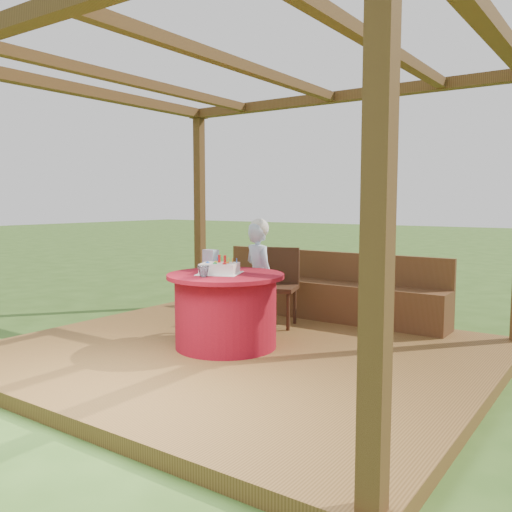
{
  "coord_description": "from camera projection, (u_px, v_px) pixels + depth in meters",
  "views": [
    {
      "loc": [
        3.04,
        -4.12,
        1.54
      ],
      "look_at": [
        0.0,
        0.25,
        1.0
      ],
      "focal_mm": 38.0,
      "sensor_mm": 36.0,
      "label": 1
    }
  ],
  "objects": [
    {
      "name": "ground",
      "position": [
        241.0,
        361.0,
        5.25
      ],
      "size": [
        60.0,
        60.0,
        0.0
      ],
      "primitive_type": "plane",
      "color": "#30541C",
      "rests_on": "ground"
    },
    {
      "name": "deck",
      "position": [
        241.0,
        355.0,
        5.24
      ],
      "size": [
        4.5,
        4.0,
        0.12
      ],
      "primitive_type": "cube",
      "color": "brown",
      "rests_on": "ground"
    },
    {
      "name": "pergola",
      "position": [
        241.0,
        107.0,
        5.0
      ],
      "size": [
        4.5,
        4.0,
        2.72
      ],
      "color": "brown",
      "rests_on": "deck"
    },
    {
      "name": "bench",
      "position": [
        325.0,
        296.0,
        6.61
      ],
      "size": [
        3.0,
        0.42,
        0.8
      ],
      "color": "brown",
      "rests_on": "deck"
    },
    {
      "name": "table",
      "position": [
        226.0,
        310.0,
        5.27
      ],
      "size": [
        1.14,
        1.14,
        0.72
      ],
      "color": "maroon",
      "rests_on": "deck"
    },
    {
      "name": "chair",
      "position": [
        278.0,
        282.0,
        6.22
      ],
      "size": [
        0.55,
        0.55,
        0.89
      ],
      "color": "#392012",
      "rests_on": "deck"
    },
    {
      "name": "elderly_woman",
      "position": [
        259.0,
        275.0,
        5.86
      ],
      "size": [
        0.51,
        0.44,
        1.24
      ],
      "color": "#9CBEE8",
      "rests_on": "deck"
    },
    {
      "name": "birthday_cake",
      "position": [
        220.0,
        268.0,
        5.24
      ],
      "size": [
        0.51,
        0.51,
        0.18
      ],
      "color": "white",
      "rests_on": "table"
    },
    {
      "name": "gift_bag",
      "position": [
        211.0,
        260.0,
        5.52
      ],
      "size": [
        0.15,
        0.1,
        0.21
      ],
      "primitive_type": "cube",
      "rotation": [
        0.0,
        0.0,
        -0.05
      ],
      "color": "#DE8FC8",
      "rests_on": "table"
    },
    {
      "name": "drinking_glass",
      "position": [
        203.0,
        271.0,
        5.01
      ],
      "size": [
        0.15,
        0.15,
        0.11
      ],
      "primitive_type": "imported",
      "rotation": [
        0.0,
        0.0,
        0.37
      ],
      "color": "white",
      "rests_on": "table"
    }
  ]
}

